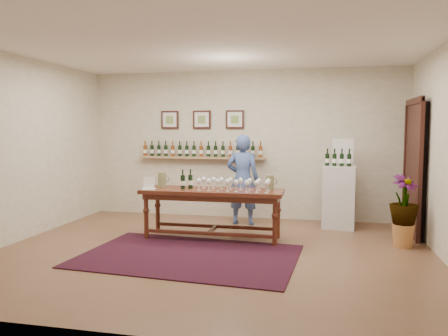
% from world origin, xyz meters
% --- Properties ---
extents(ground, '(6.00, 6.00, 0.00)m').
position_xyz_m(ground, '(0.00, 0.00, 0.00)').
color(ground, brown).
rests_on(ground, ground).
extents(room_shell, '(6.00, 6.00, 6.00)m').
position_xyz_m(room_shell, '(2.11, 1.86, 1.12)').
color(room_shell, beige).
rests_on(room_shell, ground).
extents(rug, '(2.96, 2.09, 0.02)m').
position_xyz_m(rug, '(-0.25, -0.25, 0.01)').
color(rug, '#440C0C').
rests_on(rug, ground).
extents(tasting_table, '(2.17, 0.70, 0.77)m').
position_xyz_m(tasting_table, '(-0.17, 0.75, 0.65)').
color(tasting_table, '#411610').
rests_on(tasting_table, ground).
extents(table_glasses, '(1.39, 0.41, 0.19)m').
position_xyz_m(table_glasses, '(0.17, 0.70, 0.87)').
color(table_glasses, white).
rests_on(table_glasses, tasting_table).
extents(table_bottles, '(0.27, 0.17, 0.27)m').
position_xyz_m(table_bottles, '(-0.59, 0.76, 0.91)').
color(table_bottles, black).
rests_on(table_bottles, tasting_table).
extents(pitcher_left, '(0.17, 0.17, 0.24)m').
position_xyz_m(pitcher_left, '(-1.02, 0.84, 0.89)').
color(pitcher_left, olive).
rests_on(pitcher_left, tasting_table).
extents(pitcher_right, '(0.16, 0.16, 0.23)m').
position_xyz_m(pitcher_right, '(0.70, 0.88, 0.88)').
color(pitcher_right, olive).
rests_on(pitcher_right, tasting_table).
extents(menu_card, '(0.23, 0.18, 0.19)m').
position_xyz_m(menu_card, '(-1.14, 0.59, 0.86)').
color(menu_card, silver).
rests_on(menu_card, tasting_table).
extents(display_pedestal, '(0.59, 0.59, 1.07)m').
position_xyz_m(display_pedestal, '(1.78, 1.98, 0.53)').
color(display_pedestal, silver).
rests_on(display_pedestal, ground).
extents(pedestal_bottles, '(0.29, 0.10, 0.28)m').
position_xyz_m(pedestal_bottles, '(1.74, 1.91, 1.21)').
color(pedestal_bottles, black).
rests_on(pedestal_bottles, display_pedestal).
extents(info_sign, '(0.36, 0.05, 0.49)m').
position_xyz_m(info_sign, '(1.83, 2.13, 1.31)').
color(info_sign, silver).
rests_on(info_sign, display_pedestal).
extents(potted_plant, '(0.67, 0.67, 0.90)m').
position_xyz_m(potted_plant, '(2.62, 0.86, 0.53)').
color(potted_plant, '#B3733B').
rests_on(potted_plant, ground).
extents(person, '(0.60, 0.40, 1.60)m').
position_xyz_m(person, '(0.11, 1.89, 0.80)').
color(person, '#3E5793').
rests_on(person, ground).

